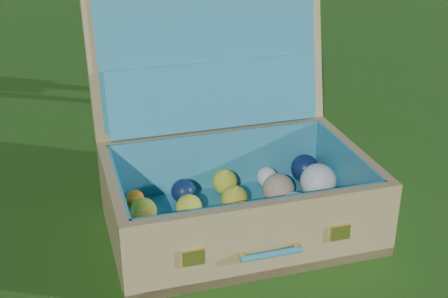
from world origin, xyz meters
TOP-DOWN VIEW (x-y plane):
  - ground at (0.00, 0.00)m, footprint 60.00×60.00m
  - stray_ball at (-0.46, -0.00)m, footprint 0.07×0.07m
  - suitcase at (-0.14, 0.04)m, footprint 0.76×0.69m

SIDE VIEW (x-z plane):
  - ground at x=0.00m, z-range 0.00..0.00m
  - stray_ball at x=-0.46m, z-range 0.00..0.07m
  - suitcase at x=-0.14m, z-range -0.14..0.50m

